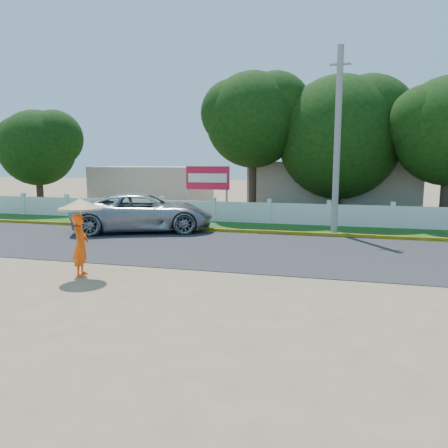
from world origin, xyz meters
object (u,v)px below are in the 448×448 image
monk_with_parasol (80,226)px  billboard (208,181)px  vehicle (144,212)px  utility_pole (337,142)px

monk_with_parasol → billboard: size_ratio=0.75×
vehicle → utility_pole: bearing=-102.0°
utility_pole → monk_with_parasol: 11.87m
monk_with_parasol → vehicle: bearing=102.5°
vehicle → monk_with_parasol: monk_with_parasol is taller
vehicle → billboard: 5.33m
utility_pole → vehicle: (-8.60, -1.55, -3.18)m
monk_with_parasol → billboard: bearing=90.4°
utility_pole → billboard: 7.99m
utility_pole → vehicle: 9.30m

